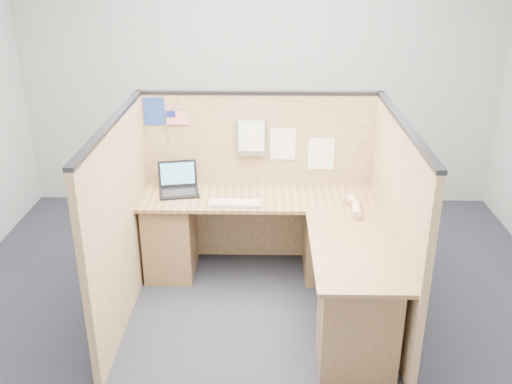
{
  "coord_description": "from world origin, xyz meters",
  "views": [
    {
      "loc": [
        0.07,
        -3.64,
        2.62
      ],
      "look_at": [
        -0.01,
        0.5,
        0.84
      ],
      "focal_mm": 40.0,
      "sensor_mm": 36.0,
      "label": 1
    }
  ],
  "objects_px": {
    "l_desk": "(281,255)",
    "mouse": "(351,201)",
    "keyboard": "(235,203)",
    "laptop": "(180,185)"
  },
  "relations": [
    {
      "from": "l_desk",
      "to": "laptop",
      "type": "height_order",
      "value": "laptop"
    },
    {
      "from": "laptop",
      "to": "mouse",
      "type": "distance_m",
      "value": 1.42
    },
    {
      "from": "laptop",
      "to": "keyboard",
      "type": "bearing_deg",
      "value": -40.8
    },
    {
      "from": "l_desk",
      "to": "mouse",
      "type": "bearing_deg",
      "value": 24.38
    },
    {
      "from": "l_desk",
      "to": "mouse",
      "type": "xyz_separation_m",
      "value": [
        0.56,
        0.26,
        0.36
      ]
    },
    {
      "from": "keyboard",
      "to": "l_desk",
      "type": "bearing_deg",
      "value": -27.98
    },
    {
      "from": "l_desk",
      "to": "keyboard",
      "type": "height_order",
      "value": "keyboard"
    },
    {
      "from": "l_desk",
      "to": "mouse",
      "type": "distance_m",
      "value": 0.71
    },
    {
      "from": "mouse",
      "to": "keyboard",
      "type": "bearing_deg",
      "value": -176.84
    },
    {
      "from": "l_desk",
      "to": "laptop",
      "type": "distance_m",
      "value": 1.04
    }
  ]
}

